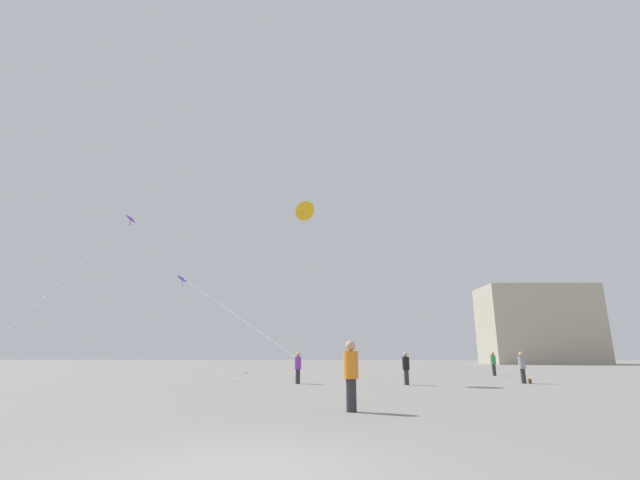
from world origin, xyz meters
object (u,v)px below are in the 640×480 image
(kite_cobalt_diamond, at_px, (183,279))
(person_in_grey, at_px, (522,366))
(kite_violet_diamond, at_px, (129,220))
(person_in_orange, at_px, (351,372))
(person_in_black, at_px, (406,367))
(person_in_purple, at_px, (298,366))
(person_in_green, at_px, (493,362))
(handbag_beside_flyer, at_px, (530,381))
(kite_amber_diamond, at_px, (304,211))
(building_left_hall, at_px, (538,325))

(kite_cobalt_diamond, bearing_deg, person_in_grey, -32.20)
(person_in_grey, distance_m, kite_violet_diamond, 28.64)
(person_in_orange, xyz_separation_m, kite_violet_diamond, (-16.81, 18.30, 10.50))
(person_in_grey, height_order, person_in_black, person_in_grey)
(person_in_grey, xyz_separation_m, person_in_orange, (-9.25, -12.93, 0.11))
(person_in_purple, xyz_separation_m, person_in_black, (5.68, -0.52, -0.00))
(person_in_green, xyz_separation_m, kite_violet_diamond, (-27.43, -4.10, 10.56))
(handbag_beside_flyer, bearing_deg, person_in_orange, -126.38)
(kite_amber_diamond, distance_m, handbag_beside_flyer, 16.05)
(person_in_purple, xyz_separation_m, person_in_orange, (2.87, -11.78, 0.12))
(kite_cobalt_diamond, relative_size, kite_amber_diamond, 1.91)
(person_in_green, distance_m, kite_cobalt_diamond, 29.00)
(kite_amber_diamond, height_order, building_left_hall, building_left_hall)
(person_in_green, height_order, kite_amber_diamond, kite_amber_diamond)
(kite_amber_diamond, height_order, kite_violet_diamond, kite_violet_diamond)
(person_in_grey, relative_size, kite_cobalt_diamond, 0.09)
(kite_cobalt_diamond, height_order, kite_violet_diamond, kite_violet_diamond)
(person_in_black, distance_m, kite_amber_diamond, 11.18)
(person_in_grey, relative_size, person_in_black, 1.01)
(person_in_black, xyz_separation_m, kite_violet_diamond, (-19.62, 7.05, 10.62))
(person_in_purple, xyz_separation_m, person_in_green, (13.50, 10.63, 0.06))
(kite_cobalt_diamond, xyz_separation_m, building_left_hall, (50.08, 40.77, -1.95))
(person_in_black, xyz_separation_m, kite_cobalt_diamond, (-19.29, 17.88, 7.88))
(kite_cobalt_diamond, bearing_deg, building_left_hall, 39.15)
(person_in_purple, height_order, kite_violet_diamond, kite_violet_diamond)
(building_left_hall, bearing_deg, kite_violet_diamond, -134.33)
(kite_amber_diamond, xyz_separation_m, kite_violet_diamond, (-14.00, 4.72, 1.23))
(person_in_grey, relative_size, kite_violet_diamond, 0.11)
(person_in_grey, xyz_separation_m, handbag_beside_flyer, (0.35, 0.10, -0.79))
(person_in_orange, relative_size, person_in_black, 1.13)
(person_in_grey, distance_m, person_in_purple, 12.18)
(person_in_green, bearing_deg, kite_cobalt_diamond, 7.61)
(person_in_grey, distance_m, kite_amber_diamond, 15.29)
(kite_amber_diamond, relative_size, handbag_beside_flyer, 30.05)
(kite_cobalt_diamond, bearing_deg, handbag_beside_flyer, -31.70)
(person_in_grey, height_order, person_in_purple, person_in_grey)
(person_in_green, bearing_deg, kite_amber_diamond, 54.87)
(kite_cobalt_diamond, xyz_separation_m, kite_amber_diamond, (13.67, -15.56, 1.50))
(kite_violet_diamond, distance_m, handbag_beside_flyer, 29.24)
(person_in_purple, relative_size, person_in_orange, 0.88)
(person_in_green, xyz_separation_m, kite_amber_diamond, (-13.43, -8.83, 9.33))
(person_in_purple, bearing_deg, person_in_green, 2.91)
(person_in_grey, distance_m, person_in_black, 6.66)
(person_in_orange, relative_size, handbag_beside_flyer, 5.77)
(person_in_grey, height_order, person_in_orange, person_in_orange)
(person_in_grey, height_order, person_in_green, person_in_green)
(person_in_grey, height_order, handbag_beside_flyer, person_in_grey)
(person_in_black, bearing_deg, person_in_orange, -140.13)
(building_left_hall, bearing_deg, kite_cobalt_diamond, -140.85)
(person_in_purple, height_order, building_left_hall, building_left_hall)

